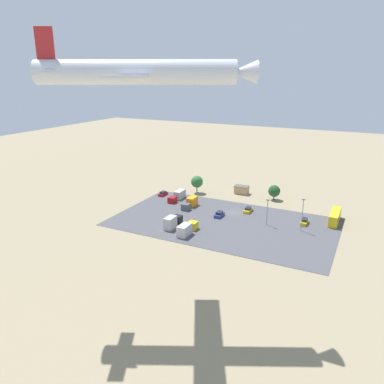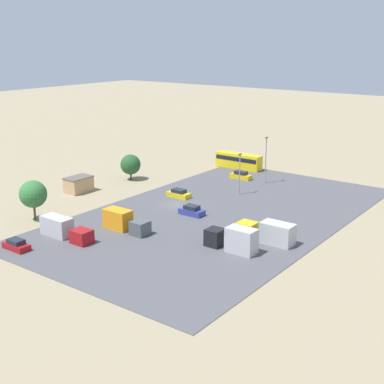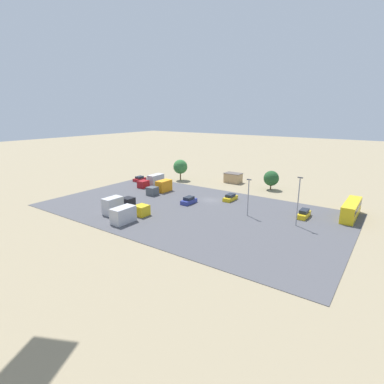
# 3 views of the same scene
# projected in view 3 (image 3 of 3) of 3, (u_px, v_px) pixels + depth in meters

# --- Properties ---
(ground_plane) EXTENTS (400.00, 400.00, 0.00)m
(ground_plane) POSITION_uv_depth(u_px,v_px,m) (211.00, 200.00, 71.86)
(ground_plane) COLOR gray
(parking_lot_surface) EXTENTS (63.94, 36.97, 0.08)m
(parking_lot_surface) POSITION_uv_depth(u_px,v_px,m) (189.00, 210.00, 64.88)
(parking_lot_surface) COLOR #4C4C51
(parking_lot_surface) RESTS_ON ground
(shed_building) EXTENTS (5.06, 3.40, 2.91)m
(shed_building) POSITION_uv_depth(u_px,v_px,m) (233.00, 178.00, 89.61)
(shed_building) COLOR tan
(shed_building) RESTS_ON ground
(bus) EXTENTS (2.46, 10.71, 3.26)m
(bus) POSITION_uv_depth(u_px,v_px,m) (351.00, 209.00, 59.63)
(bus) COLOR gold
(bus) RESTS_ON ground
(parked_car_0) EXTENTS (1.71, 4.51, 1.63)m
(parked_car_0) POSITION_uv_depth(u_px,v_px,m) (304.00, 214.00, 59.96)
(parked_car_0) COLOR gold
(parked_car_0) RESTS_ON ground
(parked_car_1) EXTENTS (1.84, 4.09, 1.45)m
(parked_car_1) POSITION_uv_depth(u_px,v_px,m) (140.00, 179.00, 91.72)
(parked_car_1) COLOR maroon
(parked_car_1) RESTS_ON ground
(parked_car_2) EXTENTS (1.86, 4.39, 1.51)m
(parked_car_2) POSITION_uv_depth(u_px,v_px,m) (230.00, 198.00, 71.55)
(parked_car_2) COLOR gold
(parked_car_2) RESTS_ON ground
(parked_car_3) EXTENTS (1.94, 4.19, 1.61)m
(parked_car_3) POSITION_uv_depth(u_px,v_px,m) (189.00, 201.00, 69.00)
(parked_car_3) COLOR navy
(parked_car_3) RESTS_ON ground
(parked_truck_0) EXTENTS (2.30, 9.10, 2.80)m
(parked_truck_0) POSITION_uv_depth(u_px,v_px,m) (152.00, 181.00, 86.40)
(parked_truck_0) COLOR maroon
(parked_truck_0) RESTS_ON ground
(parked_truck_1) EXTENTS (2.53, 8.54, 3.03)m
(parked_truck_1) POSITION_uv_depth(u_px,v_px,m) (129.00, 214.00, 58.03)
(parked_truck_1) COLOR gold
(parked_truck_1) RESTS_ON ground
(parked_truck_2) EXTENTS (2.37, 7.81, 2.97)m
(parked_truck_2) POSITION_uv_depth(u_px,v_px,m) (161.00, 187.00, 78.42)
(parked_truck_2) COLOR #4C5156
(parked_truck_2) RESTS_ON ground
(parked_truck_3) EXTENTS (2.33, 7.44, 3.44)m
(parked_truck_3) POSITION_uv_depth(u_px,v_px,m) (117.00, 205.00, 62.88)
(parked_truck_3) COLOR black
(parked_truck_3) RESTS_ON ground
(tree_near_shed) EXTENTS (4.36, 4.36, 6.41)m
(tree_near_shed) POSITION_uv_depth(u_px,v_px,m) (180.00, 167.00, 92.12)
(tree_near_shed) COLOR brown
(tree_near_shed) RESTS_ON ground
(tree_apron_mid) EXTENTS (4.09, 4.09, 5.22)m
(tree_apron_mid) POSITION_uv_depth(u_px,v_px,m) (271.00, 178.00, 80.94)
(tree_apron_mid) COLOR brown
(tree_apron_mid) RESTS_ON ground
(light_pole_lot_centre) EXTENTS (0.90, 0.28, 7.63)m
(light_pole_lot_centre) POSITION_uv_depth(u_px,v_px,m) (248.00, 196.00, 59.98)
(light_pole_lot_centre) COLOR gray
(light_pole_lot_centre) RESTS_ON ground
(light_pole_lot_edge) EXTENTS (0.90, 0.28, 9.23)m
(light_pole_lot_edge) POSITION_uv_depth(u_px,v_px,m) (298.00, 200.00, 54.40)
(light_pole_lot_edge) COLOR gray
(light_pole_lot_edge) RESTS_ON ground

